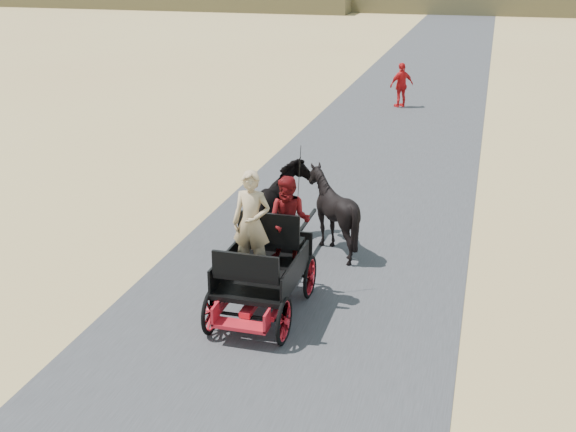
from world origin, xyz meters
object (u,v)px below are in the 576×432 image
(carriage, at_px, (263,293))
(horse_right, at_px, (332,211))
(pedestrian, at_px, (402,85))
(horse_left, at_px, (281,207))

(carriage, height_order, horse_right, horse_right)
(horse_right, bearing_deg, pedestrian, -88.31)
(carriage, relative_size, horse_left, 1.20)
(horse_right, height_order, pedestrian, pedestrian)
(horse_left, relative_size, horse_right, 1.18)
(horse_left, distance_m, pedestrian, 14.57)
(horse_left, bearing_deg, horse_right, -180.00)
(horse_left, height_order, pedestrian, pedestrian)
(horse_left, bearing_deg, pedestrian, -92.63)
(horse_left, relative_size, pedestrian, 1.16)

